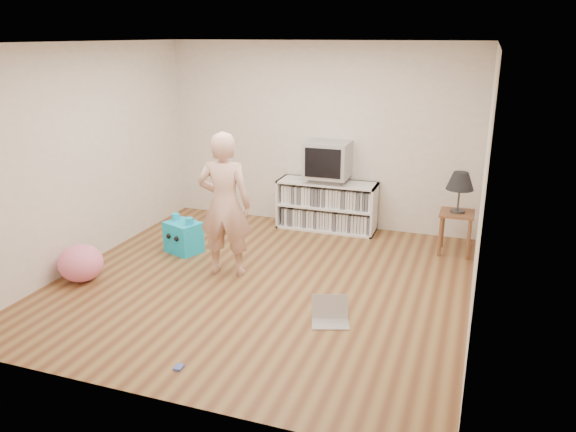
# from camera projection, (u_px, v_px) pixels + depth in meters

# --- Properties ---
(ground) EXTENTS (4.50, 4.50, 0.00)m
(ground) POSITION_uv_depth(u_px,v_px,m) (262.00, 282.00, 6.35)
(ground) COLOR brown
(ground) RESTS_ON ground
(walls) EXTENTS (4.52, 4.52, 2.60)m
(walls) POSITION_uv_depth(u_px,v_px,m) (260.00, 170.00, 5.95)
(walls) COLOR beige
(walls) RESTS_ON ground
(ceiling) EXTENTS (4.50, 4.50, 0.01)m
(ceiling) POSITION_uv_depth(u_px,v_px,m) (258.00, 42.00, 5.55)
(ceiling) COLOR white
(ceiling) RESTS_ON walls
(media_unit) EXTENTS (1.40, 0.45, 0.70)m
(media_unit) POSITION_uv_depth(u_px,v_px,m) (327.00, 205.00, 8.01)
(media_unit) COLOR white
(media_unit) RESTS_ON ground
(dvd_deck) EXTENTS (0.45, 0.35, 0.07)m
(dvd_deck) POSITION_uv_depth(u_px,v_px,m) (327.00, 179.00, 7.88)
(dvd_deck) COLOR gray
(dvd_deck) RESTS_ON media_unit
(crt_tv) EXTENTS (0.60, 0.53, 0.50)m
(crt_tv) POSITION_uv_depth(u_px,v_px,m) (328.00, 159.00, 7.78)
(crt_tv) COLOR #98989C
(crt_tv) RESTS_ON dvd_deck
(side_table) EXTENTS (0.42, 0.42, 0.55)m
(side_table) POSITION_uv_depth(u_px,v_px,m) (456.00, 222.00, 7.08)
(side_table) COLOR brown
(side_table) RESTS_ON ground
(table_lamp) EXTENTS (0.34, 0.34, 0.52)m
(table_lamp) POSITION_uv_depth(u_px,v_px,m) (460.00, 182.00, 6.91)
(table_lamp) COLOR #333333
(table_lamp) RESTS_ON side_table
(person) EXTENTS (0.67, 0.50, 1.67)m
(person) POSITION_uv_depth(u_px,v_px,m) (225.00, 205.00, 6.35)
(person) COLOR beige
(person) RESTS_ON ground
(laptop) EXTENTS (0.43, 0.39, 0.25)m
(laptop) POSITION_uv_depth(u_px,v_px,m) (330.00, 315.00, 5.47)
(laptop) COLOR silver
(laptop) RESTS_ON ground
(playing_cards) EXTENTS (0.07, 0.10, 0.02)m
(playing_cards) POSITION_uv_depth(u_px,v_px,m) (179.00, 367.00, 4.72)
(playing_cards) COLOR #4961C4
(playing_cards) RESTS_ON ground
(plush_blue) EXTENTS (0.51, 0.46, 0.49)m
(plush_blue) POSITION_uv_depth(u_px,v_px,m) (183.00, 237.00, 7.18)
(plush_blue) COLOR #0DB3E7
(plush_blue) RESTS_ON ground
(plush_pink) EXTENTS (0.52, 0.52, 0.42)m
(plush_pink) POSITION_uv_depth(u_px,v_px,m) (81.00, 263.00, 6.34)
(plush_pink) COLOR pink
(plush_pink) RESTS_ON ground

